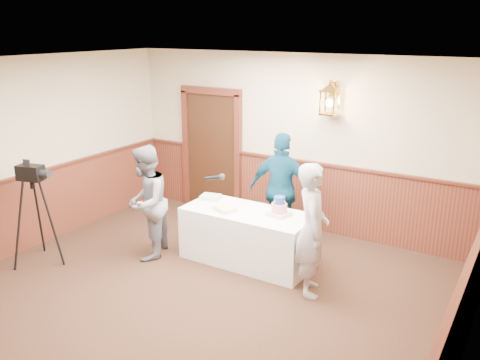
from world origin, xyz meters
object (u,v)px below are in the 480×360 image
at_px(baker, 312,230).
at_px(sheet_cake_yellow, 225,209).
at_px(sheet_cake_green, 211,197).
at_px(interviewer, 146,203).
at_px(tiered_cake, 279,208).
at_px(tv_camera_rig, 36,220).
at_px(assistant_p, 282,190).
at_px(display_table, 247,236).

bearing_deg(baker, sheet_cake_yellow, 55.01).
height_order(sheet_cake_green, interviewer, interviewer).
height_order(tiered_cake, baker, baker).
bearing_deg(tv_camera_rig, tiered_cake, 13.69).
distance_m(tiered_cake, sheet_cake_green, 1.17).
bearing_deg(sheet_cake_green, interviewer, -127.98).
height_order(sheet_cake_yellow, tv_camera_rig, tv_camera_rig).
distance_m(interviewer, tv_camera_rig, 1.51).
relative_size(tiered_cake, tv_camera_rig, 0.22).
distance_m(sheet_cake_yellow, assistant_p, 1.03).
bearing_deg(assistant_p, tv_camera_rig, 33.00).
height_order(sheet_cake_yellow, assistant_p, assistant_p).
relative_size(baker, tv_camera_rig, 1.18).
bearing_deg(tv_camera_rig, display_table, 16.72).
bearing_deg(sheet_cake_yellow, assistant_p, 67.33).
bearing_deg(sheet_cake_yellow, tiered_cake, 16.99).
bearing_deg(sheet_cake_yellow, display_table, 28.60).
distance_m(sheet_cake_green, tv_camera_rig, 2.43).
bearing_deg(interviewer, tv_camera_rig, -72.94).
height_order(sheet_cake_green, assistant_p, assistant_p).
bearing_deg(baker, assistant_p, 13.48).
bearing_deg(assistant_p, baker, 121.60).
xyz_separation_m(tiered_cake, baker, (0.65, -0.41, -0.02)).
height_order(assistant_p, tv_camera_rig, assistant_p).
distance_m(tiered_cake, interviewer, 1.87).
relative_size(sheet_cake_yellow, tv_camera_rig, 0.21).
bearing_deg(tiered_cake, baker, -32.22).
xyz_separation_m(display_table, tv_camera_rig, (-2.47, -1.53, 0.26)).
bearing_deg(assistant_p, tiered_cake, 105.00).
bearing_deg(display_table, sheet_cake_green, 168.23).
bearing_deg(display_table, assistant_p, 81.21).
height_order(baker, tv_camera_rig, baker).
bearing_deg(tv_camera_rig, assistant_p, 26.88).
bearing_deg(sheet_cake_green, display_table, -11.77).
distance_m(tiered_cake, sheet_cake_yellow, 0.76).
bearing_deg(interviewer, display_table, 92.85).
relative_size(tiered_cake, assistant_p, 0.18).
height_order(sheet_cake_yellow, interviewer, interviewer).
height_order(display_table, assistant_p, assistant_p).
xyz_separation_m(display_table, tiered_cake, (0.45, 0.07, 0.48)).
relative_size(sheet_cake_yellow, assistant_p, 0.17).
distance_m(display_table, sheet_cake_yellow, 0.51).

